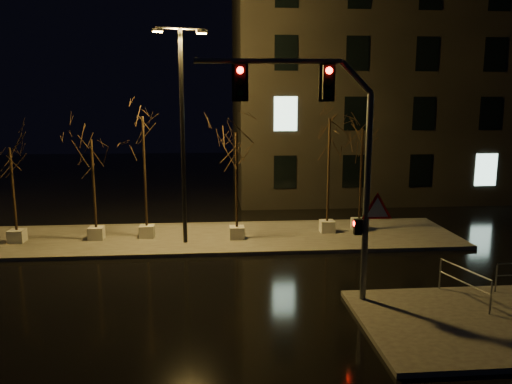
{
  "coord_description": "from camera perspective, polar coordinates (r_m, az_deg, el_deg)",
  "views": [
    {
      "loc": [
        -0.03,
        -16.01,
        6.19
      ],
      "look_at": [
        1.53,
        2.5,
        2.8
      ],
      "focal_mm": 35.0,
      "sensor_mm": 36.0,
      "label": 1
    }
  ],
  "objects": [
    {
      "name": "ground",
      "position": [
        17.17,
        -4.48,
        -10.83
      ],
      "size": [
        90.0,
        90.0,
        0.0
      ],
      "primitive_type": "plane",
      "color": "black",
      "rests_on": "ground"
    },
    {
      "name": "median",
      "position": [
        22.84,
        -4.6,
        -5.22
      ],
      "size": [
        22.0,
        5.0,
        0.15
      ],
      "primitive_type": "cube",
      "color": "#43413C",
      "rests_on": "ground"
    },
    {
      "name": "sidewalk_corner",
      "position": [
        15.83,
        24.76,
        -13.38
      ],
      "size": [
        7.0,
        5.0,
        0.15
      ],
      "primitive_type": "cube",
      "color": "#43413C",
      "rests_on": "ground"
    },
    {
      "name": "building",
      "position": [
        36.82,
        17.97,
        11.88
      ],
      "size": [
        25.0,
        12.0,
        15.0
      ],
      "primitive_type": "cube",
      "color": "black",
      "rests_on": "ground"
    },
    {
      "name": "tree_0",
      "position": [
        23.57,
        -26.18,
        2.36
      ],
      "size": [
        1.8,
        1.8,
        4.22
      ],
      "color": "#B8B7AC",
      "rests_on": "median"
    },
    {
      "name": "tree_1",
      "position": [
        22.74,
        -18.21,
        3.27
      ],
      "size": [
        1.8,
        1.8,
        4.54
      ],
      "color": "#B8B7AC",
      "rests_on": "median"
    },
    {
      "name": "tree_2",
      "position": [
        22.36,
        -12.74,
        5.39
      ],
      "size": [
        1.8,
        1.8,
        5.55
      ],
      "color": "#B8B7AC",
      "rests_on": "median"
    },
    {
      "name": "tree_3",
      "position": [
        21.67,
        -2.26,
        4.12
      ],
      "size": [
        1.8,
        1.8,
        4.87
      ],
      "color": "#B8B7AC",
      "rests_on": "median"
    },
    {
      "name": "tree_4",
      "position": [
        22.98,
        8.37,
        5.46
      ],
      "size": [
        1.8,
        1.8,
        5.44
      ],
      "color": "#B8B7AC",
      "rests_on": "median"
    },
    {
      "name": "tree_5",
      "position": [
        23.68,
        12.0,
        4.52
      ],
      "size": [
        1.8,
        1.8,
        4.92
      ],
      "color": "#B8B7AC",
      "rests_on": "median"
    },
    {
      "name": "traffic_signal_mast",
      "position": [
        14.78,
        8.36,
        5.21
      ],
      "size": [
        5.92,
        0.33,
        7.22
      ],
      "rotation": [
        0.0,
        0.0,
        -0.03
      ],
      "color": "#56595D",
      "rests_on": "sidewalk_corner"
    },
    {
      "name": "streetlight_main",
      "position": [
        21.19,
        -8.42,
        7.9
      ],
      "size": [
        2.23,
        0.74,
        8.98
      ],
      "rotation": [
        0.0,
        0.0,
        0.23
      ],
      "color": "black",
      "rests_on": "median"
    },
    {
      "name": "guard_rail_b",
      "position": [
        16.7,
        22.7,
        -9.26
      ],
      "size": [
        0.6,
        2.11,
        1.03
      ],
      "rotation": [
        0.0,
        0.0,
        1.83
      ],
      "color": "#56595D",
      "rests_on": "sidewalk_corner"
    }
  ]
}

